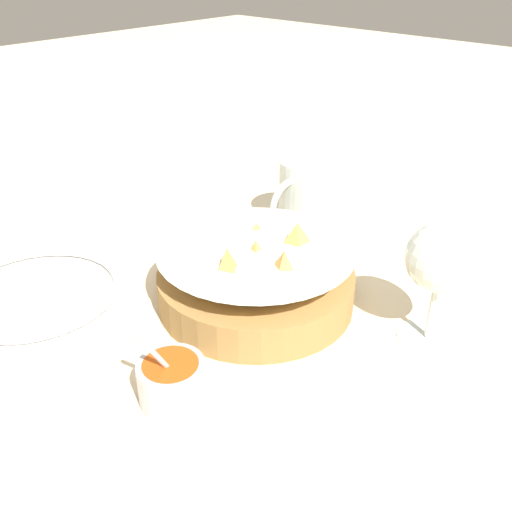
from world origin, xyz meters
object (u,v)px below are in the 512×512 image
Objects in this scene: wine_glass at (441,262)px; beer_mug at (309,197)px; food_basket at (257,278)px; side_plate at (35,294)px; sauce_cup at (172,380)px.

wine_glass is 0.30m from beer_mug.
beer_mug reaches higher than food_basket.
beer_mug is 0.64× the size of side_plate.
food_basket is 0.18m from sauce_cup.
wine_glass is at bearing 123.18° from side_plate.
side_plate is (0.38, -0.12, -0.04)m from beer_mug.
sauce_cup is 0.73× the size of beer_mug.
side_plate is at bearing -56.82° from wine_glass.
food_basket is 1.10× the size of side_plate.
beer_mug reaches higher than side_plate.
side_plate is (0.00, -0.26, -0.02)m from sauce_cup.
beer_mug is at bearing 161.95° from side_plate.
food_basket and sauce_cup have the same top height.
food_basket is 0.22m from beer_mug.
wine_glass reaches higher than sauce_cup.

